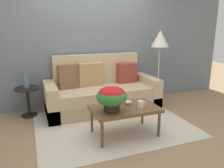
% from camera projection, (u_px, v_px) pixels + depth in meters
% --- Properties ---
extents(ground_plane, '(14.00, 14.00, 0.00)m').
position_uv_depth(ground_plane, '(115.00, 127.00, 3.58)').
color(ground_plane, '#997A56').
extents(wall_back, '(6.40, 0.12, 2.72)m').
position_uv_depth(wall_back, '(91.00, 38.00, 4.44)').
color(wall_back, slate).
rests_on(wall_back, ground).
extents(area_rug, '(2.45, 1.91, 0.01)m').
position_uv_depth(area_rug, '(112.00, 124.00, 3.67)').
color(area_rug, beige).
rests_on(area_rug, ground).
extents(couch, '(2.14, 0.88, 1.06)m').
position_uv_depth(couch, '(101.00, 93.00, 4.30)').
color(couch, tan).
rests_on(couch, ground).
extents(coffee_table, '(0.97, 0.60, 0.44)m').
position_uv_depth(coffee_table, '(125.00, 110.00, 3.22)').
color(coffee_table, brown).
rests_on(coffee_table, ground).
extents(side_table, '(0.43, 0.43, 0.54)m').
position_uv_depth(side_table, '(28.00, 96.00, 3.94)').
color(side_table, black).
rests_on(side_table, ground).
extents(floor_lamp, '(0.36, 0.36, 1.52)m').
position_uv_depth(floor_lamp, '(160.00, 43.00, 4.48)').
color(floor_lamp, '#B2B2B7').
rests_on(floor_lamp, ground).
extents(potted_plant, '(0.42, 0.42, 0.35)m').
position_uv_depth(potted_plant, '(112.00, 96.00, 3.00)').
color(potted_plant, black).
rests_on(potted_plant, coffee_table).
extents(coffee_mug, '(0.13, 0.08, 0.10)m').
position_uv_depth(coffee_mug, '(141.00, 104.00, 3.20)').
color(coffee_mug, white).
rests_on(coffee_mug, coffee_table).
extents(snack_bowl, '(0.11, 0.11, 0.06)m').
position_uv_depth(snack_bowl, '(128.00, 102.00, 3.33)').
color(snack_bowl, silver).
rests_on(snack_bowl, coffee_table).
extents(table_vase, '(0.10, 0.10, 0.26)m').
position_uv_depth(table_vase, '(26.00, 82.00, 3.89)').
color(table_vase, slate).
rests_on(table_vase, side_table).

